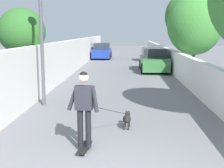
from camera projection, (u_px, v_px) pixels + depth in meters
The scene contains 12 objects.
ground_plane at pixel (122, 74), 19.37m from camera, with size 80.00×80.00×0.00m, color slate.
wall_left at pixel (64, 60), 17.37m from camera, with size 48.00×0.30×2.10m, color silver.
fence_right at pixel (180, 66), 17.14m from camera, with size 48.00×0.30×1.45m, color silver.
tree_left_near at pixel (22, 32), 12.71m from camera, with size 1.95×1.95×3.59m.
tree_right_far at pixel (195, 24), 17.70m from camera, with size 3.16×3.16×4.85m.
tree_right_distant at pixel (184, 17), 23.47m from camera, with size 2.89×2.89×5.49m.
lamp_post at pixel (41, 19), 10.62m from camera, with size 0.36×0.36×4.48m.
skateboard at pixel (85, 147), 6.89m from camera, with size 0.81×0.27×0.08m.
person_skateboarder at pixel (84, 103), 6.72m from camera, with size 0.25×0.71×1.69m.
dog at pixel (127, 118), 8.44m from camera, with size 1.97×1.08×1.06m.
car_near at pixel (154, 60), 20.73m from camera, with size 4.27×1.80×1.54m.
car_far at pixel (102, 51), 30.54m from camera, with size 4.13×1.80×1.54m.
Camera 1 is at (-5.21, -0.21, 2.62)m, focal length 49.53 mm.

